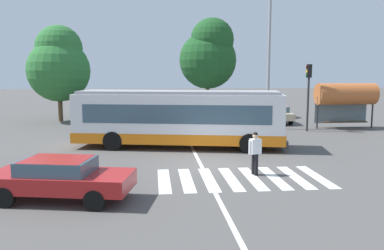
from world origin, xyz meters
TOP-DOWN VIEW (x-y plane):
  - ground_plane at (0.00, 0.00)m, footprint 160.00×160.00m
  - city_transit_bus at (-1.09, 4.08)m, footprint 11.48×4.69m
  - pedestrian_crossing_street at (1.53, -1.97)m, footprint 0.56×0.36m
  - foreground_sedan at (-5.42, -4.47)m, footprint 4.77×2.68m
  - parked_car_black at (-6.24, 13.90)m, footprint 1.96×4.54m
  - parked_car_blue at (-3.60, 13.86)m, footprint 1.88×4.50m
  - parked_car_white at (-0.78, 13.74)m, footprint 2.04×4.58m
  - parked_car_silver at (1.88, 13.84)m, footprint 2.04×4.58m
  - parked_car_charcoal at (4.67, 13.98)m, footprint 1.95×4.54m
  - parked_car_champagne at (7.29, 13.89)m, footprint 1.94×4.54m
  - traffic_light_far_corner at (8.07, 9.16)m, footprint 0.33×0.32m
  - bus_stop_shelter at (11.35, 10.33)m, footprint 4.26×1.54m
  - twin_arm_street_lamp at (5.68, 10.57)m, footprint 5.15×0.32m
  - background_tree_left at (-10.03, 16.40)m, footprint 5.04×5.04m
  - background_tree_right at (2.63, 19.10)m, footprint 5.18×5.18m
  - crosswalk_painted_stripes at (0.90, -2.47)m, footprint 6.40×3.39m
  - lane_center_line at (-0.40, 2.00)m, footprint 0.16×24.00m

SIDE VIEW (x-z plane):
  - ground_plane at x=0.00m, z-range 0.00..0.00m
  - lane_center_line at x=-0.40m, z-range 0.00..0.01m
  - crosswalk_painted_stripes at x=0.90m, z-range 0.00..0.01m
  - foreground_sedan at x=-5.42m, z-range 0.09..1.44m
  - parked_car_black at x=-6.24m, z-range 0.09..1.44m
  - parked_car_blue at x=-3.60m, z-range 0.09..1.44m
  - parked_car_white at x=-0.78m, z-range 0.09..1.44m
  - parked_car_silver at x=1.88m, z-range 0.09..1.44m
  - parked_car_charcoal at x=4.67m, z-range 0.09..1.44m
  - parked_car_champagne at x=7.29m, z-range 0.09..1.44m
  - pedestrian_crossing_street at x=1.53m, z-range 0.11..1.83m
  - city_transit_bus at x=-1.09m, z-range 0.06..3.12m
  - bus_stop_shelter at x=11.35m, z-range 0.79..4.04m
  - traffic_light_far_corner at x=8.07m, z-range 0.79..5.36m
  - background_tree_left at x=-10.03m, z-range 0.77..8.58m
  - background_tree_right at x=2.63m, z-range 1.20..10.06m
  - twin_arm_street_lamp at x=5.68m, z-range 1.11..11.07m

